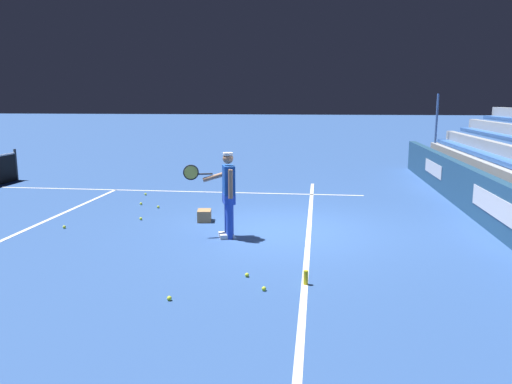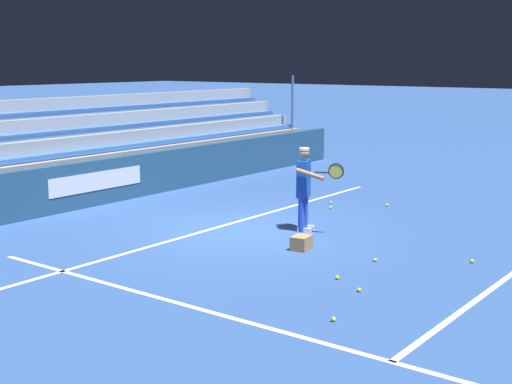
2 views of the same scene
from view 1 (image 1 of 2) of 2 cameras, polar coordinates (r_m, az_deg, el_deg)
name	(u,v)px [view 1 (image 1 of 2)]	position (r m, az deg, el deg)	size (l,w,h in m)	color
ground_plane	(285,230)	(10.68, 3.37, -4.34)	(160.00, 160.00, 0.00)	#2D5193
court_baseline_white	(309,230)	(10.66, 6.06, -4.40)	(12.00, 0.10, 0.01)	white
court_sideline_white	(163,191)	(15.39, -10.62, 0.13)	(0.10, 12.00, 0.01)	white
court_service_line_white	(43,222)	(12.31, -23.15, -3.17)	(8.22, 0.10, 0.01)	white
back_wall_sponsor_board	(503,210)	(11.18, 26.38, -1.87)	(20.31, 0.25, 1.10)	navy
tennis_player	(227,194)	(9.91, -3.29, -0.20)	(0.58, 1.07, 1.71)	blue
ball_box_cardboard	(204,216)	(11.45, -5.93, -2.69)	(0.40, 0.30, 0.26)	#A87F51
tennis_ball_on_baseline	(247,275)	(7.92, -1.04, -9.45)	(0.07, 0.07, 0.07)	#CCE533
tennis_ball_toward_net	(141,219)	(11.80, -13.03, -2.99)	(0.07, 0.07, 0.07)	#CCE533
tennis_ball_near_player	(169,298)	(7.15, -9.88, -11.88)	(0.07, 0.07, 0.07)	#CCE533
tennis_ball_far_right	(64,227)	(11.53, -21.06, -3.75)	(0.07, 0.07, 0.07)	#CCE533
tennis_ball_far_left	(158,207)	(12.98, -11.10, -1.68)	(0.07, 0.07, 0.07)	#CCE533
tennis_ball_stray_back	(264,289)	(7.38, 0.91, -10.99)	(0.07, 0.07, 0.07)	#CCE533
tennis_ball_by_box	(141,204)	(13.49, -13.01, -1.30)	(0.07, 0.07, 0.07)	#CCE533
tennis_ball_midcourt	(146,194)	(14.80, -12.51, -0.24)	(0.07, 0.07, 0.07)	#CCE533
water_bottle	(306,278)	(7.62, 5.71, -9.71)	(0.07, 0.07, 0.22)	yellow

